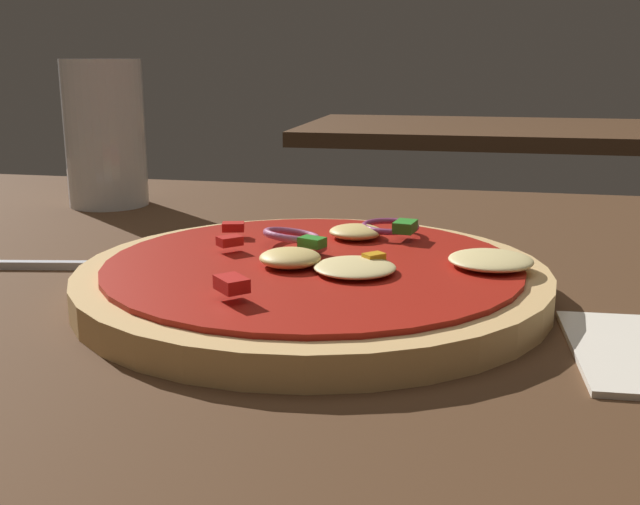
# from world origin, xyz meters

# --- Properties ---
(dining_table) EXTENTS (1.14, 0.82, 0.03)m
(dining_table) POSITION_xyz_m (0.00, 0.00, 0.01)
(dining_table) COLOR #4C301C
(dining_table) RESTS_ON ground
(pizza) EXTENTS (0.26, 0.26, 0.03)m
(pizza) POSITION_xyz_m (0.04, 0.03, 0.04)
(pizza) COLOR tan
(pizza) RESTS_ON dining_table
(fork) EXTENTS (0.16, 0.04, 0.01)m
(fork) POSITION_xyz_m (-0.13, 0.05, 0.03)
(fork) COLOR silver
(fork) RESTS_ON dining_table
(beer_glass) EXTENTS (0.07, 0.07, 0.13)m
(beer_glass) POSITION_xyz_m (-0.20, 0.26, 0.09)
(beer_glass) COLOR silver
(beer_glass) RESTS_ON dining_table
(background_table) EXTENTS (0.84, 0.44, 0.03)m
(background_table) POSITION_xyz_m (0.20, 1.18, 0.01)
(background_table) COLOR #4C301C
(background_table) RESTS_ON ground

